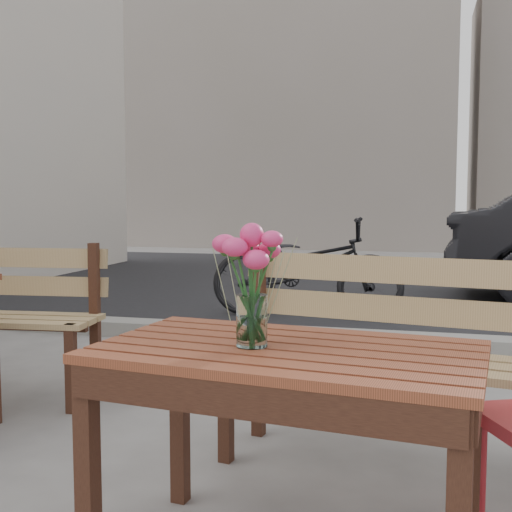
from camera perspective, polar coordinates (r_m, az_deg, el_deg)
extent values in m
cube|color=black|center=(8.97, 12.63, -2.36)|extent=(30.00, 8.00, 0.00)
cube|color=gray|center=(5.02, 11.32, -7.40)|extent=(30.00, 0.25, 0.12)
cube|color=gray|center=(16.48, 2.78, 14.99)|extent=(8.00, 3.00, 8.00)
cube|color=brown|center=(1.92, 2.79, -8.48)|extent=(1.20, 0.79, 0.03)
cube|color=black|center=(2.02, -14.74, -18.27)|extent=(0.06, 0.06, 0.66)
cube|color=black|center=(2.47, -6.79, -13.83)|extent=(0.06, 0.06, 0.66)
cube|color=black|center=(2.20, 18.59, -16.40)|extent=(0.06, 0.06, 0.66)
cube|color=#A38454|center=(2.69, 12.34, -9.01)|extent=(1.56, 0.67, 0.03)
cube|color=#A38454|center=(2.86, 13.38, -3.02)|extent=(1.50, 0.29, 0.41)
cube|color=black|center=(2.82, -2.79, -13.17)|extent=(0.06, 0.06, 0.50)
cube|color=black|center=(3.06, 0.15, -7.59)|extent=(0.06, 0.06, 0.92)
cylinder|color=#AE222A|center=(2.30, 19.27, -18.62)|extent=(0.04, 0.04, 0.44)
cylinder|color=white|center=(1.91, -0.37, -5.77)|extent=(0.09, 0.09, 0.16)
cylinder|color=#276127|center=(1.90, -0.37, -3.46)|extent=(0.06, 0.06, 0.31)
cube|color=black|center=(3.57, -16.18, -9.63)|extent=(0.06, 0.06, 0.48)
cube|color=black|center=(3.82, -14.18, -5.51)|extent=(0.06, 0.06, 0.88)
imported|color=black|center=(6.15, 4.46, -1.03)|extent=(1.86, 0.68, 0.97)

